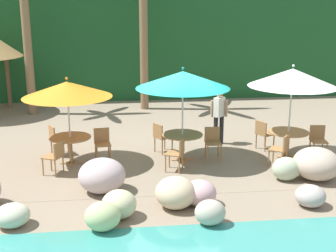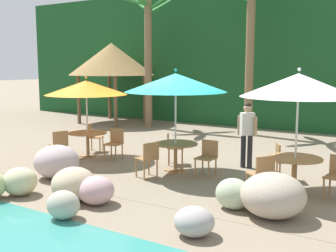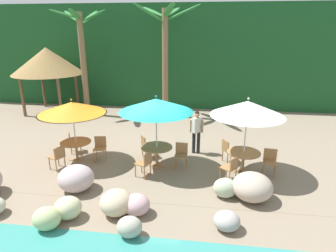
{
  "view_description": "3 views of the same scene",
  "coord_description": "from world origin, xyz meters",
  "px_view_note": "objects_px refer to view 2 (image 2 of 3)",
  "views": [
    {
      "loc": [
        -1.42,
        -11.81,
        4.12
      ],
      "look_at": [
        -0.09,
        -0.09,
        0.93
      ],
      "focal_mm": 48.14,
      "sensor_mm": 36.0,
      "label": 1
    },
    {
      "loc": [
        5.5,
        -8.91,
        2.63
      ],
      "look_at": [
        -0.19,
        0.11,
        1.08
      ],
      "focal_mm": 44.6,
      "sensor_mm": 36.0,
      "label": 2
    },
    {
      "loc": [
        1.96,
        -9.66,
        4.65
      ],
      "look_at": [
        0.61,
        0.18,
        1.36
      ],
      "focal_mm": 31.75,
      "sensor_mm": 36.0,
      "label": 3
    }
  ],
  "objects_px": {
    "chair_orange_seaward": "(115,142)",
    "chair_white_inland": "(283,159)",
    "dining_table_teal": "(175,148)",
    "chair_orange_inland": "(93,135)",
    "chair_white_left": "(262,173)",
    "waiter_in_white": "(247,130)",
    "dining_table_orange": "(88,137)",
    "umbrella_teal": "(176,83)",
    "chair_teal_inland": "(172,146)",
    "umbrella_orange": "(86,88)",
    "chair_orange_left": "(59,144)",
    "dining_table_white": "(295,163)",
    "palapa_hut": "(112,59)",
    "palm_tree_second": "(251,31)",
    "chair_teal_left": "(149,157)",
    "chair_teal_seaward": "(208,156)",
    "palm_tree_nearest": "(148,41)",
    "umbrella_white": "(299,85)"
  },
  "relations": [
    {
      "from": "dining_table_white",
      "to": "chair_white_inland",
      "type": "height_order",
      "value": "chair_white_inland"
    },
    {
      "from": "dining_table_teal",
      "to": "chair_teal_left",
      "type": "bearing_deg",
      "value": -106.1
    },
    {
      "from": "chair_teal_seaward",
      "to": "chair_white_inland",
      "type": "bearing_deg",
      "value": 19.83
    },
    {
      "from": "umbrella_orange",
      "to": "dining_table_teal",
      "type": "height_order",
      "value": "umbrella_orange"
    },
    {
      "from": "chair_teal_inland",
      "to": "dining_table_white",
      "type": "bearing_deg",
      "value": -12.12
    },
    {
      "from": "chair_teal_seaward",
      "to": "umbrella_orange",
      "type": "bearing_deg",
      "value": 179.76
    },
    {
      "from": "dining_table_teal",
      "to": "chair_orange_left",
      "type": "bearing_deg",
      "value": -167.51
    },
    {
      "from": "chair_teal_inland",
      "to": "chair_orange_seaward",
      "type": "bearing_deg",
      "value": -166.65
    },
    {
      "from": "palm_tree_second",
      "to": "chair_teal_inland",
      "type": "bearing_deg",
      "value": -89.0
    },
    {
      "from": "palapa_hut",
      "to": "chair_orange_left",
      "type": "bearing_deg",
      "value": -60.6
    },
    {
      "from": "dining_table_teal",
      "to": "chair_white_inland",
      "type": "distance_m",
      "value": 2.56
    },
    {
      "from": "dining_table_orange",
      "to": "chair_white_left",
      "type": "relative_size",
      "value": 1.26
    },
    {
      "from": "chair_orange_left",
      "to": "waiter_in_white",
      "type": "bearing_deg",
      "value": 24.6
    },
    {
      "from": "chair_white_left",
      "to": "umbrella_orange",
      "type": "bearing_deg",
      "value": 171.01
    },
    {
      "from": "waiter_in_white",
      "to": "dining_table_orange",
      "type": "bearing_deg",
      "value": -163.22
    },
    {
      "from": "dining_table_orange",
      "to": "palapa_hut",
      "type": "bearing_deg",
      "value": 124.35
    },
    {
      "from": "dining_table_orange",
      "to": "umbrella_teal",
      "type": "height_order",
      "value": "umbrella_teal"
    },
    {
      "from": "chair_orange_inland",
      "to": "umbrella_teal",
      "type": "distance_m",
      "value": 3.93
    },
    {
      "from": "umbrella_teal",
      "to": "chair_teal_seaward",
      "type": "distance_m",
      "value": 1.91
    },
    {
      "from": "chair_orange_inland",
      "to": "dining_table_teal",
      "type": "height_order",
      "value": "chair_orange_inland"
    },
    {
      "from": "chair_teal_seaward",
      "to": "chair_white_inland",
      "type": "xyz_separation_m",
      "value": [
        1.62,
        0.58,
        0.0
      ]
    },
    {
      "from": "umbrella_orange",
      "to": "palapa_hut",
      "type": "bearing_deg",
      "value": 124.35
    },
    {
      "from": "umbrella_teal",
      "to": "chair_teal_inland",
      "type": "xyz_separation_m",
      "value": [
        -0.52,
        0.68,
        -1.71
      ]
    },
    {
      "from": "chair_teal_seaward",
      "to": "waiter_in_white",
      "type": "height_order",
      "value": "waiter_in_white"
    },
    {
      "from": "chair_teal_inland",
      "to": "chair_white_left",
      "type": "bearing_deg",
      "value": -26.0
    },
    {
      "from": "chair_orange_inland",
      "to": "umbrella_white",
      "type": "height_order",
      "value": "umbrella_white"
    },
    {
      "from": "dining_table_orange",
      "to": "palm_tree_second",
      "type": "relative_size",
      "value": 0.19
    },
    {
      "from": "palapa_hut",
      "to": "dining_table_white",
      "type": "bearing_deg",
      "value": -31.93
    },
    {
      "from": "chair_teal_seaward",
      "to": "chair_orange_left",
      "type": "bearing_deg",
      "value": -169.2
    },
    {
      "from": "chair_teal_seaward",
      "to": "palapa_hut",
      "type": "bearing_deg",
      "value": 142.42
    },
    {
      "from": "chair_orange_seaward",
      "to": "palm_tree_second",
      "type": "xyz_separation_m",
      "value": [
        1.54,
        6.12,
        3.38
      ]
    },
    {
      "from": "chair_teal_inland",
      "to": "chair_white_left",
      "type": "xyz_separation_m",
      "value": [
        3.01,
        -1.47,
        0.0
      ]
    },
    {
      "from": "palm_tree_nearest",
      "to": "umbrella_orange",
      "type": "bearing_deg",
      "value": -71.13
    },
    {
      "from": "chair_teal_left",
      "to": "umbrella_teal",
      "type": "bearing_deg",
      "value": 73.9
    },
    {
      "from": "umbrella_orange",
      "to": "chair_white_left",
      "type": "relative_size",
      "value": 2.68
    },
    {
      "from": "dining_table_teal",
      "to": "dining_table_white",
      "type": "relative_size",
      "value": 1.0
    },
    {
      "from": "umbrella_teal",
      "to": "dining_table_white",
      "type": "bearing_deg",
      "value": -1.23
    },
    {
      "from": "dining_table_orange",
      "to": "palm_tree_nearest",
      "type": "bearing_deg",
      "value": 108.87
    },
    {
      "from": "chair_teal_seaward",
      "to": "chair_white_inland",
      "type": "height_order",
      "value": "same"
    },
    {
      "from": "chair_orange_left",
      "to": "palm_tree_second",
      "type": "distance_m",
      "value": 8.34
    },
    {
      "from": "chair_teal_left",
      "to": "palapa_hut",
      "type": "distance_m",
      "value": 10.24
    },
    {
      "from": "chair_orange_seaward",
      "to": "chair_teal_seaward",
      "type": "bearing_deg",
      "value": -4.35
    },
    {
      "from": "palm_tree_second",
      "to": "chair_orange_seaward",
      "type": "bearing_deg",
      "value": -104.14
    },
    {
      "from": "dining_table_teal",
      "to": "chair_orange_inland",
      "type": "bearing_deg",
      "value": 167.05
    },
    {
      "from": "chair_white_left",
      "to": "waiter_in_white",
      "type": "height_order",
      "value": "waiter_in_white"
    },
    {
      "from": "dining_table_teal",
      "to": "chair_teal_inland",
      "type": "distance_m",
      "value": 0.86
    },
    {
      "from": "waiter_in_white",
      "to": "umbrella_teal",
      "type": "bearing_deg",
      "value": -133.65
    },
    {
      "from": "chair_orange_seaward",
      "to": "chair_white_inland",
      "type": "relative_size",
      "value": 1.0
    },
    {
      "from": "chair_orange_left",
      "to": "waiter_in_white",
      "type": "height_order",
      "value": "waiter_in_white"
    },
    {
      "from": "umbrella_orange",
      "to": "dining_table_white",
      "type": "bearing_deg",
      "value": -1.37
    }
  ]
}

